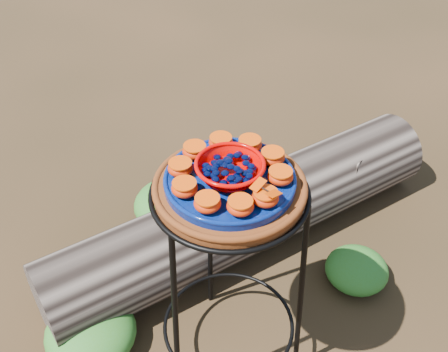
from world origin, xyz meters
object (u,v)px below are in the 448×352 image
object	(u,v)px
plant_stand	(229,283)
cobalt_plate	(230,181)
terracotta_saucer	(230,189)
red_bowl	(230,170)
driftwood_log	(245,215)

from	to	relation	value
plant_stand	cobalt_plate	xyz separation A→B (m)	(0.00, 0.00, 0.39)
terracotta_saucer	red_bowl	size ratio (longest dim) A/B	2.33
cobalt_plate	plant_stand	bearing A→B (deg)	0.00
cobalt_plate	driftwood_log	world-z (taller)	cobalt_plate
red_bowl	cobalt_plate	bearing A→B (deg)	0.00
plant_stand	cobalt_plate	bearing A→B (deg)	0.00
red_bowl	driftwood_log	bearing A→B (deg)	65.93
plant_stand	cobalt_plate	size ratio (longest dim) A/B	2.18
plant_stand	red_bowl	xyz separation A→B (m)	(0.00, 0.00, 0.42)
driftwood_log	cobalt_plate	bearing A→B (deg)	-114.07
terracotta_saucer	cobalt_plate	bearing A→B (deg)	0.00
terracotta_saucer	cobalt_plate	distance (m)	0.03
cobalt_plate	red_bowl	world-z (taller)	red_bowl
cobalt_plate	driftwood_log	distance (m)	0.77
terracotta_saucer	driftwood_log	distance (m)	0.75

